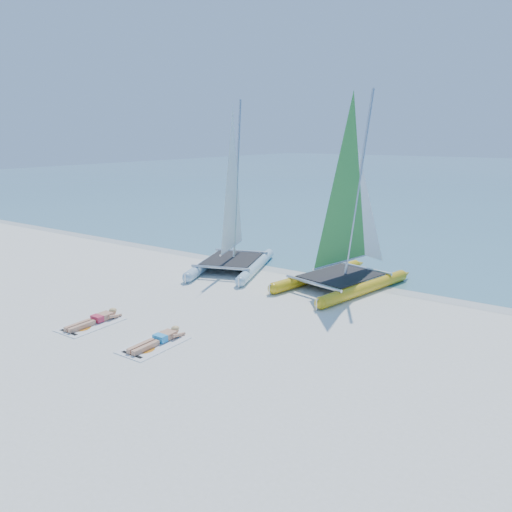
{
  "coord_description": "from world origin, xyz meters",
  "views": [
    {
      "loc": [
        9.45,
        -11.49,
        5.38
      ],
      "look_at": [
        0.72,
        1.2,
        1.63
      ],
      "focal_mm": 35.0,
      "sensor_mm": 36.0,
      "label": 1
    }
  ],
  "objects_px": {
    "catamaran_blue": "(232,218)",
    "catamaran_yellow": "(352,224)",
    "sunbather_a": "(96,319)",
    "towel_b": "(154,345)",
    "towel_a": "(91,324)",
    "sunbather_b": "(159,339)"
  },
  "relations": [
    {
      "from": "catamaran_blue",
      "to": "sunbather_a",
      "type": "height_order",
      "value": "catamaran_blue"
    },
    {
      "from": "catamaran_blue",
      "to": "sunbather_a",
      "type": "relative_size",
      "value": 4.06
    },
    {
      "from": "towel_a",
      "to": "sunbather_b",
      "type": "relative_size",
      "value": 1.07
    },
    {
      "from": "catamaran_blue",
      "to": "sunbather_a",
      "type": "distance_m",
      "value": 7.45
    },
    {
      "from": "sunbather_a",
      "to": "sunbather_b",
      "type": "height_order",
      "value": "same"
    },
    {
      "from": "sunbather_a",
      "to": "sunbather_b",
      "type": "distance_m",
      "value": 2.57
    },
    {
      "from": "catamaran_blue",
      "to": "towel_a",
      "type": "distance_m",
      "value": 7.67
    },
    {
      "from": "towel_b",
      "to": "sunbather_b",
      "type": "height_order",
      "value": "sunbather_b"
    },
    {
      "from": "towel_a",
      "to": "sunbather_b",
      "type": "distance_m",
      "value": 2.58
    },
    {
      "from": "catamaran_blue",
      "to": "towel_a",
      "type": "height_order",
      "value": "catamaran_blue"
    },
    {
      "from": "sunbather_a",
      "to": "catamaran_yellow",
      "type": "bearing_deg",
      "value": 60.12
    },
    {
      "from": "catamaran_yellow",
      "to": "towel_b",
      "type": "xyz_separation_m",
      "value": [
        -1.93,
        -8.01,
        -2.26
      ]
    },
    {
      "from": "catamaran_blue",
      "to": "catamaran_yellow",
      "type": "height_order",
      "value": "catamaran_yellow"
    },
    {
      "from": "sunbather_a",
      "to": "towel_b",
      "type": "distance_m",
      "value": 2.58
    },
    {
      "from": "sunbather_a",
      "to": "towel_b",
      "type": "height_order",
      "value": "sunbather_a"
    },
    {
      "from": "sunbather_b",
      "to": "towel_b",
      "type": "bearing_deg",
      "value": -90.0
    },
    {
      "from": "towel_b",
      "to": "sunbather_b",
      "type": "xyz_separation_m",
      "value": [
        0.0,
        0.19,
        0.11
      ]
    },
    {
      "from": "catamaran_blue",
      "to": "sunbather_b",
      "type": "height_order",
      "value": "catamaran_blue"
    },
    {
      "from": "catamaran_blue",
      "to": "towel_b",
      "type": "bearing_deg",
      "value": -87.82
    },
    {
      "from": "sunbather_a",
      "to": "sunbather_b",
      "type": "relative_size",
      "value": 1.0
    },
    {
      "from": "sunbather_a",
      "to": "towel_b",
      "type": "bearing_deg",
      "value": -4.1
    },
    {
      "from": "catamaran_blue",
      "to": "catamaran_yellow",
      "type": "bearing_deg",
      "value": -12.28
    }
  ]
}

